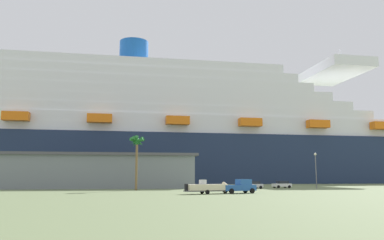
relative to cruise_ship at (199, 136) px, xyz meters
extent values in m
plane|color=#66754C|center=(-14.75, -41.29, -17.91)|extent=(600.00, 600.00, 0.00)
cube|color=#1E2D4C|center=(2.28, -0.11, -9.11)|extent=(187.22, 41.64, 17.59)
cube|color=white|center=(2.28, -0.11, 1.36)|extent=(164.83, 37.86, 3.36)
cube|color=white|center=(-1.43, 0.12, 4.71)|extent=(153.77, 37.03, 3.36)
cube|color=white|center=(-5.14, 0.34, 8.07)|extent=(143.57, 35.59, 3.36)
cube|color=white|center=(-8.85, 0.56, 11.43)|extent=(134.20, 34.67, 3.36)
cube|color=white|center=(-12.55, 0.79, 14.78)|extent=(125.10, 33.93, 3.36)
cube|color=white|center=(-16.26, 1.01, 18.14)|extent=(117.43, 33.22, 3.36)
cube|color=white|center=(-19.97, 1.23, 21.50)|extent=(112.67, 32.48, 3.36)
cube|color=white|center=(-23.68, 1.46, 24.85)|extent=(108.78, 31.54, 3.36)
cube|color=white|center=(57.89, -3.47, 28.53)|extent=(20.56, 34.62, 4.00)
cylinder|color=#1959B2|center=(-25.53, 1.57, 31.38)|extent=(11.62, 11.62, 9.71)
cylinder|color=silver|center=(61.60, -3.69, 32.53)|extent=(0.80, 0.80, 12.00)
cube|color=orange|center=(-63.56, -12.03, 3.71)|extent=(8.18, 3.68, 2.80)
cube|color=orange|center=(-37.61, -13.59, 3.71)|extent=(8.18, 3.68, 2.80)
cube|color=orange|center=(-11.66, -15.16, 3.71)|extent=(8.18, 3.68, 2.80)
cube|color=orange|center=(14.30, -16.73, 3.71)|extent=(8.18, 3.68, 2.80)
cube|color=orange|center=(40.25, -18.29, 3.71)|extent=(8.18, 3.68, 2.80)
cube|color=orange|center=(66.20, -19.86, 3.71)|extent=(8.18, 3.68, 2.80)
cube|color=slate|center=(-36.14, -45.66, -14.34)|extent=(42.88, 30.41, 7.14)
cube|color=#4C4C51|center=(-36.14, -45.66, -10.47)|extent=(44.60, 31.63, 0.60)
cube|color=#2659A5|center=(-16.23, -84.96, -17.06)|extent=(5.88, 3.01, 0.90)
cube|color=#2659A5|center=(-15.24, -84.77, -16.16)|extent=(2.33, 2.19, 0.90)
cube|color=#26333F|center=(-14.58, -84.64, -16.25)|extent=(0.41, 1.67, 0.63)
cylinder|color=black|center=(-14.50, -83.61, -17.51)|extent=(0.84, 0.43, 0.80)
cylinder|color=black|center=(-14.12, -85.57, -17.51)|extent=(0.84, 0.43, 0.80)
cylinder|color=black|center=(-18.18, -84.31, -17.51)|extent=(0.84, 0.43, 0.80)
cylinder|color=black|center=(-17.81, -86.28, -17.51)|extent=(0.84, 0.43, 0.80)
cube|color=#595960|center=(-21.73, -86.01, -17.44)|extent=(7.22, 2.94, 0.16)
cube|color=#595960|center=(-17.65, -85.23, -17.44)|extent=(2.29, 0.55, 0.10)
cylinder|color=black|center=(-22.22, -85.17, -17.59)|extent=(0.67, 0.34, 0.64)
cylinder|color=black|center=(-21.87, -86.97, -17.59)|extent=(0.67, 0.34, 0.64)
cube|color=beige|center=(-21.73, -86.01, -16.91)|extent=(6.63, 3.00, 0.90)
cone|color=beige|center=(-18.20, -85.33, -16.91)|extent=(1.49, 1.85, 1.65)
cube|color=silver|center=(-22.36, -86.13, -16.11)|extent=(0.97, 1.13, 0.70)
cube|color=black|center=(-25.07, -86.64, -16.91)|extent=(0.45, 0.56, 1.10)
cylinder|color=brown|center=(-30.66, -68.31, -13.30)|extent=(0.47, 0.47, 9.23)
cone|color=#1E6628|center=(-30.27, -68.25, -8.58)|extent=(1.11, 2.84, 1.66)
cone|color=#1E6628|center=(-30.35, -68.06, -8.58)|extent=(2.23, 2.58, 1.83)
cone|color=#1E6628|center=(-30.56, -67.92, -8.58)|extent=(2.73, 1.37, 2.06)
cone|color=#1E6628|center=(-30.87, -67.97, -8.58)|extent=(2.73, 2.05, 1.62)
cone|color=#1E6628|center=(-31.05, -68.19, -8.58)|extent=(1.44, 2.75, 2.03)
cone|color=#1E6628|center=(-31.05, -68.41, -8.58)|extent=(1.32, 2.58, 2.32)
cone|color=#1E6628|center=(-30.80, -68.69, -8.58)|extent=(2.84, 1.60, 1.62)
cone|color=#1E6628|center=(-30.61, -68.70, -8.58)|extent=(2.84, 1.08, 1.60)
cone|color=#1E6628|center=(-30.41, -68.62, -8.58)|extent=(2.47, 2.23, 2.07)
sphere|color=#1E6628|center=(-30.66, -68.31, -8.68)|extent=(1.10, 1.10, 1.10)
cylinder|color=slate|center=(8.37, -67.51, -14.30)|extent=(0.20, 0.20, 7.21)
sphere|color=#F9F2CC|center=(8.37, -67.51, -10.45)|extent=(0.56, 0.56, 0.56)
cube|color=white|center=(3.12, -61.54, -17.23)|extent=(4.35, 2.15, 0.70)
cube|color=#1E232D|center=(3.33, -61.53, -16.60)|extent=(2.49, 1.82, 0.55)
cylinder|color=black|center=(1.81, -62.56, -17.58)|extent=(0.68, 0.27, 0.66)
cylinder|color=black|center=(1.66, -60.75, -17.58)|extent=(0.68, 0.27, 0.66)
cylinder|color=black|center=(4.59, -62.34, -17.58)|extent=(0.68, 0.27, 0.66)
cylinder|color=black|center=(4.44, -60.52, -17.58)|extent=(0.68, 0.27, 0.66)
cube|color=black|center=(-52.20, -53.57, -17.23)|extent=(4.97, 2.39, 0.70)
cube|color=#1E232D|center=(-51.97, -53.55, -16.60)|extent=(2.85, 1.98, 0.55)
cylinder|color=black|center=(-53.68, -54.68, -17.58)|extent=(0.68, 0.29, 0.66)
cylinder|color=black|center=(-53.88, -52.80, -17.58)|extent=(0.68, 0.29, 0.66)
cylinder|color=black|center=(-50.53, -54.35, -17.58)|extent=(0.68, 0.29, 0.66)
cylinder|color=black|center=(-50.73, -52.46, -17.58)|extent=(0.68, 0.29, 0.66)
cube|color=silver|center=(-5.45, -65.00, -17.23)|extent=(4.52, 2.37, 0.70)
cube|color=#1E232D|center=(-5.23, -64.97, -16.60)|extent=(2.61, 1.94, 0.55)
cylinder|color=black|center=(-6.73, -66.09, -17.58)|extent=(0.68, 0.31, 0.66)
cylinder|color=black|center=(-6.98, -64.30, -17.58)|extent=(0.68, 0.31, 0.66)
cylinder|color=black|center=(-3.91, -65.70, -17.58)|extent=(0.68, 0.31, 0.66)
cylinder|color=black|center=(-4.16, -63.91, -17.58)|extent=(0.68, 0.31, 0.66)
camera|label=1|loc=(-38.19, -143.54, -15.27)|focal=36.23mm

